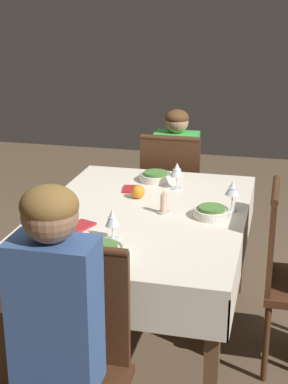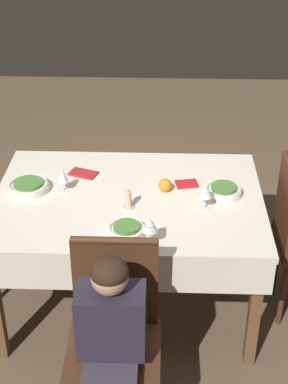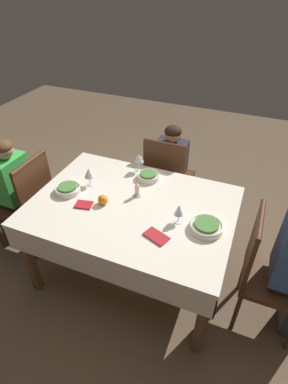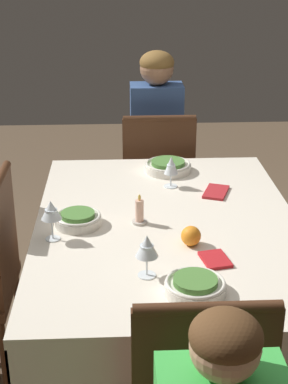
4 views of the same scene
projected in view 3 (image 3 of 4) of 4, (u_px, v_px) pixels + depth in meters
The scene contains 17 objects.
ground_plane at pixel (134, 270), 2.70m from camera, with size 8.00×8.00×0.00m, color brown.
dining_table at pixel (132, 213), 2.29m from camera, with size 1.51×1.08×0.77m.
chair_east at pixel (265, 269), 2.06m from camera, with size 0.44×0.44×0.96m.
chair_north at pixel (167, 176), 2.96m from camera, with size 0.44×0.44×0.96m.
chair_west at pixel (28, 200), 2.67m from camera, with size 0.44×0.44×0.96m.
person_child_dark at pixel (173, 165), 3.07m from camera, with size 0.30×0.33×1.02m.
person_child_green at pixel (11, 189), 2.68m from camera, with size 0.33×0.30×1.09m.
bowl_east at pixel (206, 226), 2.01m from camera, with size 0.23×0.23×0.06m.
wine_glass_east at pixel (179, 210), 2.03m from camera, with size 0.07×0.07×0.15m.
bowl_north at pixel (148, 176), 2.50m from camera, with size 0.19×0.19×0.06m.
wine_glass_north at pixel (139, 158), 2.54m from camera, with size 0.08×0.08×0.16m.
bowl_west at pixel (68, 189), 2.35m from camera, with size 0.20×0.20×0.06m.
wine_glass_west at pixel (89, 173), 2.38m from camera, with size 0.08×0.08×0.16m.
candle_centerpiece at pixel (137, 191), 2.30m from camera, with size 0.06×0.06×0.13m.
orange_fruit at pixel (103, 200), 2.23m from camera, with size 0.08×0.08×0.08m, color orange.
napkin_red_folded at pixel (156, 236), 1.97m from camera, with size 0.19×0.15×0.01m.
napkin_spare_side at pixel (84, 205), 2.23m from camera, with size 0.14×0.11×0.01m.
Camera 3 is at (0.73, -1.56, 2.20)m, focal length 28.00 mm.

